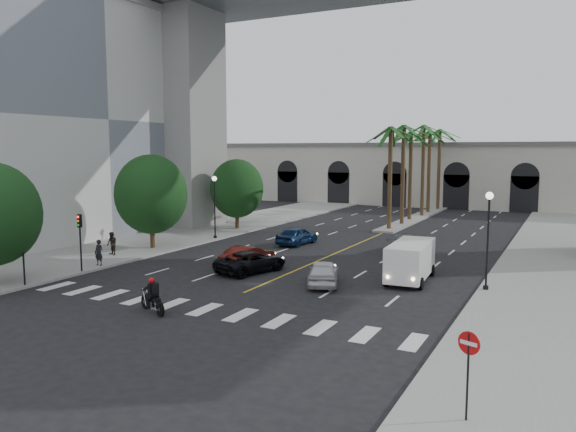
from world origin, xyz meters
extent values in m
plane|color=black|center=(0.00, 0.00, 0.00)|extent=(140.00, 140.00, 0.00)
cube|color=gray|center=(-15.00, 15.00, 0.07)|extent=(8.00, 100.00, 0.15)
cube|color=gray|center=(15.00, 15.00, 0.07)|extent=(8.00, 100.00, 0.15)
cube|color=gray|center=(0.00, 38.00, 0.10)|extent=(2.00, 24.00, 0.20)
cube|color=silver|center=(-27.00, 12.00, 10.00)|extent=(16.00, 32.00, 20.00)
cube|color=gray|center=(-27.00, 12.00, 20.30)|extent=(16.50, 32.50, 0.60)
cube|color=silver|center=(0.00, 55.00, 4.00)|extent=(70.00, 10.00, 8.00)
cube|color=slate|center=(0.00, 55.00, 8.25)|extent=(71.00, 10.50, 0.50)
cube|color=gray|center=(-18.50, 22.00, 10.40)|extent=(5.00, 6.00, 20.80)
cylinder|color=#47331E|center=(0.00, 28.00, 4.75)|extent=(0.40, 0.40, 9.50)
cylinder|color=#47331E|center=(0.10, 32.00, 4.90)|extent=(0.40, 0.40, 9.80)
cylinder|color=#47331E|center=(-0.20, 36.00, 4.65)|extent=(0.40, 0.40, 9.30)
cylinder|color=#47331E|center=(0.15, 40.00, 5.05)|extent=(0.40, 0.40, 10.10)
cylinder|color=#47331E|center=(-0.10, 44.00, 4.80)|extent=(0.40, 0.40, 9.60)
cylinder|color=#47331E|center=(0.20, 48.00, 4.95)|extent=(0.40, 0.40, 9.90)
cylinder|color=#382616|center=(-13.00, 10.00, 1.22)|extent=(0.36, 0.36, 2.45)
ellipsoid|color=#113313|center=(-13.00, 10.00, 4.22)|extent=(5.44, 5.44, 5.98)
cylinder|color=#382616|center=(-13.00, 22.00, 1.13)|extent=(0.36, 0.36, 2.27)
ellipsoid|color=#113313|center=(-13.00, 22.00, 3.91)|extent=(5.04, 5.04, 5.54)
cylinder|color=black|center=(-11.40, 16.00, 0.18)|extent=(0.28, 0.28, 0.36)
cylinder|color=black|center=(-11.40, 16.00, 2.60)|extent=(0.11, 0.11, 5.00)
sphere|color=white|center=(-11.40, 16.00, 5.15)|extent=(0.40, 0.40, 0.40)
cylinder|color=black|center=(11.40, 8.00, 0.18)|extent=(0.28, 0.28, 0.36)
cylinder|color=black|center=(11.40, 8.00, 2.60)|extent=(0.11, 0.11, 5.00)
sphere|color=white|center=(11.40, 8.00, 5.15)|extent=(0.40, 0.40, 0.40)
cylinder|color=black|center=(-11.30, -2.50, 1.75)|extent=(0.10, 0.10, 3.50)
cube|color=black|center=(-11.30, -2.50, 3.25)|extent=(0.25, 0.18, 0.80)
cylinder|color=black|center=(-11.30, 1.50, 1.75)|extent=(0.10, 0.10, 3.50)
cube|color=black|center=(-11.30, 1.50, 3.25)|extent=(0.25, 0.18, 0.80)
cylinder|color=black|center=(-2.61, -2.67, 0.34)|extent=(0.66, 0.39, 0.68)
cylinder|color=black|center=(-1.13, -3.36, 0.34)|extent=(0.66, 0.39, 0.68)
cube|color=silver|center=(-1.82, -3.04, 0.43)|extent=(0.54, 0.48, 0.29)
cube|color=black|center=(-1.97, -2.97, 0.75)|extent=(0.67, 0.49, 0.23)
cube|color=black|center=(-1.51, -3.18, 0.70)|extent=(0.58, 0.46, 0.14)
cylinder|color=black|center=(-2.38, -2.78, 0.99)|extent=(0.29, 0.58, 0.03)
cube|color=black|center=(-1.75, -3.07, 1.13)|extent=(0.45, 0.51, 0.59)
cube|color=black|center=(-1.58, -3.15, 1.19)|extent=(0.29, 0.37, 0.43)
sphere|color=#AD0B0F|center=(-1.89, -3.00, 1.51)|extent=(0.29, 0.29, 0.29)
imported|color=silver|center=(3.04, 5.58, 0.70)|extent=(3.06, 4.45, 1.41)
imported|color=#4B130F|center=(-3.13, 7.64, 0.71)|extent=(1.90, 4.42, 1.41)
imported|color=black|center=(-2.24, 6.55, 0.67)|extent=(3.46, 5.22, 1.33)
imported|color=#5C5D61|center=(4.29, 17.69, 0.67)|extent=(2.29, 4.75, 1.33)
imported|color=#10264D|center=(-4.20, 16.97, 0.74)|extent=(2.12, 4.47, 1.47)
cube|color=white|center=(7.14, 8.71, 1.26)|extent=(2.26, 5.35, 1.94)
cube|color=black|center=(7.29, 6.24, 1.51)|extent=(1.81, 0.35, 0.83)
cylinder|color=black|center=(6.33, 6.81, 0.34)|extent=(0.31, 0.70, 0.68)
cylinder|color=black|center=(8.17, 6.92, 0.34)|extent=(0.31, 0.70, 0.68)
cylinder|color=black|center=(6.11, 10.49, 0.34)|extent=(0.31, 0.70, 0.68)
cylinder|color=black|center=(7.95, 10.61, 0.34)|extent=(0.31, 0.70, 0.68)
imported|color=black|center=(-11.60, 3.23, 0.99)|extent=(0.64, 0.44, 1.67)
imported|color=black|center=(-13.46, 6.27, 0.97)|extent=(0.94, 0.83, 1.65)
cylinder|color=black|center=(13.00, -7.49, 1.30)|extent=(0.06, 0.06, 2.61)
cylinder|color=#AE0C0D|center=(13.00, -7.49, 2.34)|extent=(0.62, 0.26, 0.65)
cube|color=silver|center=(13.00, -7.49, 2.34)|extent=(0.48, 0.19, 0.11)
camera|label=1|loc=(15.31, -22.75, 7.53)|focal=35.00mm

